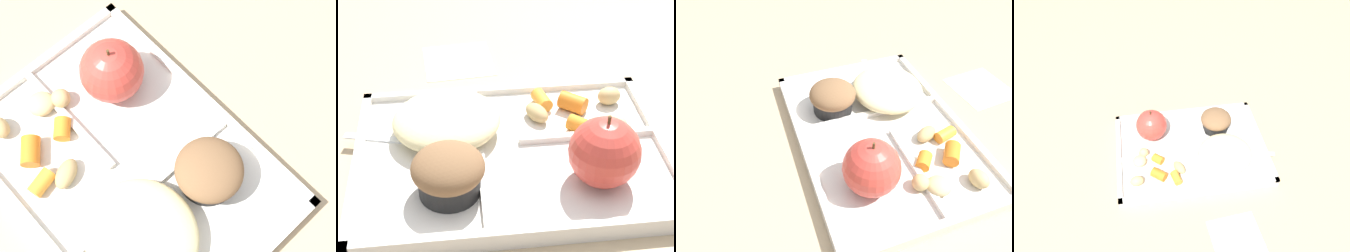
% 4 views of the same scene
% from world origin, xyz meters
% --- Properties ---
extents(ground, '(6.00, 6.00, 0.00)m').
position_xyz_m(ground, '(0.00, 0.00, 0.00)').
color(ground, tan).
extents(lunch_tray, '(0.38, 0.27, 0.02)m').
position_xyz_m(lunch_tray, '(-0.00, -0.00, 0.01)').
color(lunch_tray, silver).
rests_on(lunch_tray, ground).
extents(green_apple, '(0.08, 0.08, 0.09)m').
position_xyz_m(green_apple, '(-0.09, 0.06, 0.06)').
color(green_apple, '#C63D33').
rests_on(green_apple, lunch_tray).
extents(bran_muffin, '(0.08, 0.08, 0.06)m').
position_xyz_m(bran_muffin, '(0.08, 0.06, 0.04)').
color(bran_muffin, black).
rests_on(bran_muffin, lunch_tray).
extents(carrot_slice_small, '(0.04, 0.04, 0.02)m').
position_xyz_m(carrot_slice_small, '(-0.09, -0.08, 0.03)').
color(carrot_slice_small, orange).
rests_on(carrot_slice_small, lunch_tray).
extents(carrot_slice_center, '(0.03, 0.04, 0.02)m').
position_xyz_m(carrot_slice_center, '(-0.05, -0.09, 0.02)').
color(carrot_slice_center, orange).
rests_on(carrot_slice_center, lunch_tray).
extents(carrot_slice_back, '(0.03, 0.03, 0.02)m').
position_xyz_m(carrot_slice_back, '(-0.09, -0.03, 0.03)').
color(carrot_slice_back, orange).
rests_on(carrot_slice_back, lunch_tray).
extents(potato_chunk_small, '(0.05, 0.05, 0.02)m').
position_xyz_m(potato_chunk_small, '(-0.13, -0.03, 0.02)').
color(potato_chunk_small, tan).
rests_on(potato_chunk_small, lunch_tray).
extents(potato_chunk_browned, '(0.04, 0.05, 0.02)m').
position_xyz_m(potato_chunk_browned, '(-0.04, -0.06, 0.03)').
color(potato_chunk_browned, tan).
rests_on(potato_chunk_browned, lunch_tray).
extents(potato_chunk_golden, '(0.03, 0.03, 0.02)m').
position_xyz_m(potato_chunk_golden, '(-0.12, -0.01, 0.03)').
color(potato_chunk_golden, tan).
rests_on(potato_chunk_golden, lunch_tray).
extents(egg_noodle_pile, '(0.14, 0.13, 0.04)m').
position_xyz_m(egg_noodle_pile, '(0.08, -0.05, 0.04)').
color(egg_noodle_pile, beige).
rests_on(egg_noodle_pile, lunch_tray).
extents(meatball_side, '(0.03, 0.03, 0.03)m').
position_xyz_m(meatball_side, '(0.08, -0.02, 0.03)').
color(meatball_side, brown).
rests_on(meatball_side, lunch_tray).
extents(meatball_back, '(0.03, 0.03, 0.03)m').
position_xyz_m(meatball_back, '(0.08, -0.06, 0.03)').
color(meatball_back, '#755B4C').
rests_on(meatball_back, lunch_tray).
extents(meatball_center, '(0.03, 0.03, 0.03)m').
position_xyz_m(meatball_center, '(0.08, -0.06, 0.03)').
color(meatball_center, '#755B4C').
rests_on(meatball_center, lunch_tray).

